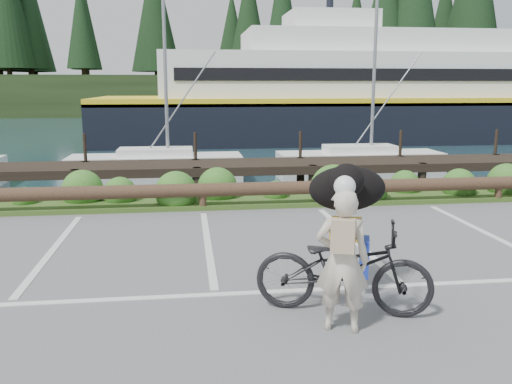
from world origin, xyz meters
TOP-DOWN VIEW (x-y plane):
  - ground at (0.00, 0.00)m, footprint 72.00×72.00m
  - harbor_backdrop at (0.39, 78.47)m, footprint 170.00×160.00m
  - vegetation_strip at (0.00, 5.30)m, footprint 34.00×1.60m
  - log_rail at (0.00, 4.60)m, footprint 32.00×0.30m
  - bicycle at (1.51, -1.14)m, footprint 2.25×1.37m
  - cyclist at (1.35, -1.61)m, footprint 0.69×0.56m
  - dog at (1.72, -0.50)m, footprint 0.79×1.12m

SIDE VIEW (x-z plane):
  - harbor_backdrop at x=0.39m, z-range -15.00..15.00m
  - ground at x=0.00m, z-range 0.00..0.00m
  - log_rail at x=0.00m, z-range -0.30..0.30m
  - vegetation_strip at x=0.00m, z-range 0.00..0.10m
  - bicycle at x=1.51m, z-range 0.00..1.12m
  - cyclist at x=1.35m, z-range 0.00..1.63m
  - dog at x=1.72m, z-range 1.12..1.70m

